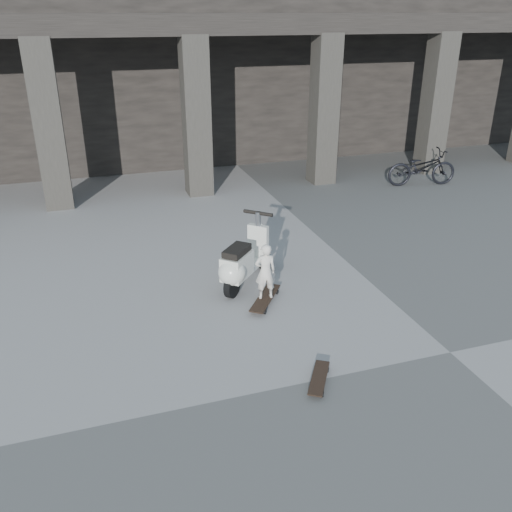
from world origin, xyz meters
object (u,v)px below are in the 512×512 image
object	(u,v)px
longboard	(265,298)
scooter	(241,264)
child	(265,271)
skateboard_spare	(319,378)
bicycle	(422,168)

from	to	relation	value
longboard	scooter	size ratio (longest dim) A/B	0.70
child	scooter	bearing A→B (deg)	-64.92
longboard	scooter	distance (m)	0.78
child	scooter	xyz separation A→B (m)	(-0.24, 0.62, -0.11)
skateboard_spare	bicycle	xyz separation A→B (m)	(6.40, 7.36, 0.44)
child	bicycle	size ratio (longest dim) A/B	0.50
longboard	bicycle	bearing A→B (deg)	-15.36
bicycle	skateboard_spare	bearing A→B (deg)	149.43
longboard	child	world-z (taller)	child
skateboard_spare	child	distance (m)	2.33
child	bicycle	world-z (taller)	child
skateboard_spare	scooter	bearing A→B (deg)	36.28
child	longboard	bearing A→B (deg)	49.32
longboard	scooter	xyz separation A→B (m)	(-0.24, 0.62, 0.40)
skateboard_spare	child	world-z (taller)	child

